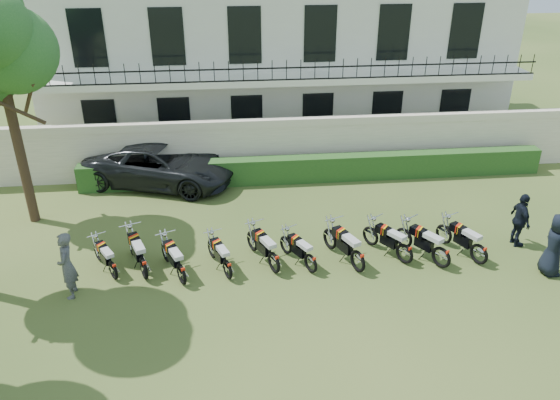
{
  "coord_description": "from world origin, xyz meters",
  "views": [
    {
      "loc": [
        -2.43,
        -12.03,
        8.94
      ],
      "look_at": [
        -0.88,
        2.68,
        1.49
      ],
      "focal_mm": 35.0,
      "sensor_mm": 36.0,
      "label": 1
    }
  ],
  "objects_px": {
    "officer_5": "(520,220)",
    "inspector": "(67,266)",
    "motorcycle_9": "(480,250)",
    "suv": "(160,165)",
    "motorcycle_6": "(358,256)",
    "motorcycle_7": "(405,249)",
    "motorcycle_4": "(274,258)",
    "motorcycle_0": "(113,266)",
    "officer_3": "(555,245)",
    "motorcycle_1": "(143,263)",
    "motorcycle_2": "(181,269)",
    "motorcycle_8": "(442,253)",
    "motorcycle_3": "(227,265)",
    "motorcycle_5": "(311,259)"
  },
  "relations": [
    {
      "from": "motorcycle_2",
      "to": "motorcycle_7",
      "type": "bearing_deg",
      "value": -20.14
    },
    {
      "from": "motorcycle_6",
      "to": "officer_3",
      "type": "bearing_deg",
      "value": -29.67
    },
    {
      "from": "motorcycle_0",
      "to": "suv",
      "type": "distance_m",
      "value": 6.41
    },
    {
      "from": "motorcycle_0",
      "to": "officer_5",
      "type": "distance_m",
      "value": 12.21
    },
    {
      "from": "motorcycle_2",
      "to": "officer_3",
      "type": "bearing_deg",
      "value": -26.37
    },
    {
      "from": "motorcycle_2",
      "to": "motorcycle_6",
      "type": "xyz_separation_m",
      "value": [
        4.99,
        0.09,
        0.04
      ]
    },
    {
      "from": "motorcycle_8",
      "to": "motorcycle_9",
      "type": "height_order",
      "value": "motorcycle_8"
    },
    {
      "from": "inspector",
      "to": "officer_5",
      "type": "bearing_deg",
      "value": 90.91
    },
    {
      "from": "motorcycle_1",
      "to": "motorcycle_9",
      "type": "xyz_separation_m",
      "value": [
        9.68,
        -0.26,
        -0.02
      ]
    },
    {
      "from": "motorcycle_7",
      "to": "suv",
      "type": "bearing_deg",
      "value": 106.38
    },
    {
      "from": "motorcycle_2",
      "to": "motorcycle_6",
      "type": "distance_m",
      "value": 4.99
    },
    {
      "from": "officer_3",
      "to": "officer_5",
      "type": "distance_m",
      "value": 1.59
    },
    {
      "from": "motorcycle_0",
      "to": "motorcycle_8",
      "type": "distance_m",
      "value": 9.37
    },
    {
      "from": "officer_5",
      "to": "inspector",
      "type": "bearing_deg",
      "value": 95.88
    },
    {
      "from": "motorcycle_1",
      "to": "motorcycle_5",
      "type": "distance_m",
      "value": 4.71
    },
    {
      "from": "inspector",
      "to": "officer_3",
      "type": "relative_size",
      "value": 1.01
    },
    {
      "from": "motorcycle_7",
      "to": "motorcycle_9",
      "type": "height_order",
      "value": "motorcycle_9"
    },
    {
      "from": "motorcycle_0",
      "to": "officer_3",
      "type": "distance_m",
      "value": 12.42
    },
    {
      "from": "motorcycle_3",
      "to": "motorcycle_0",
      "type": "bearing_deg",
      "value": 153.36
    },
    {
      "from": "motorcycle_4",
      "to": "motorcycle_5",
      "type": "relative_size",
      "value": 1.16
    },
    {
      "from": "motorcycle_6",
      "to": "inspector",
      "type": "bearing_deg",
      "value": 158.82
    },
    {
      "from": "motorcycle_4",
      "to": "motorcycle_7",
      "type": "bearing_deg",
      "value": -22.16
    },
    {
      "from": "motorcycle_7",
      "to": "motorcycle_8",
      "type": "distance_m",
      "value": 1.04
    },
    {
      "from": "motorcycle_0",
      "to": "officer_5",
      "type": "bearing_deg",
      "value": -27.77
    },
    {
      "from": "officer_3",
      "to": "officer_5",
      "type": "bearing_deg",
      "value": 11.56
    },
    {
      "from": "motorcycle_1",
      "to": "motorcycle_8",
      "type": "bearing_deg",
      "value": -23.32
    },
    {
      "from": "motorcycle_1",
      "to": "officer_5",
      "type": "distance_m",
      "value": 11.35
    },
    {
      "from": "motorcycle_3",
      "to": "motorcycle_7",
      "type": "height_order",
      "value": "motorcycle_7"
    },
    {
      "from": "motorcycle_9",
      "to": "motorcycle_2",
      "type": "bearing_deg",
      "value": 155.07
    },
    {
      "from": "motorcycle_4",
      "to": "motorcycle_8",
      "type": "relative_size",
      "value": 1.04
    },
    {
      "from": "motorcycle_1",
      "to": "motorcycle_3",
      "type": "bearing_deg",
      "value": -26.92
    },
    {
      "from": "motorcycle_5",
      "to": "inspector",
      "type": "relative_size",
      "value": 0.86
    },
    {
      "from": "motorcycle_4",
      "to": "inspector",
      "type": "height_order",
      "value": "inspector"
    },
    {
      "from": "motorcycle_0",
      "to": "motorcycle_1",
      "type": "bearing_deg",
      "value": -35.26
    },
    {
      "from": "motorcycle_6",
      "to": "inspector",
      "type": "xyz_separation_m",
      "value": [
        -7.91,
        -0.28,
        0.42
      ]
    },
    {
      "from": "motorcycle_0",
      "to": "motorcycle_4",
      "type": "relative_size",
      "value": 0.83
    },
    {
      "from": "motorcycle_7",
      "to": "motorcycle_4",
      "type": "bearing_deg",
      "value": 147.77
    },
    {
      "from": "motorcycle_2",
      "to": "motorcycle_9",
      "type": "distance_m",
      "value": 8.61
    },
    {
      "from": "motorcycle_6",
      "to": "suv",
      "type": "height_order",
      "value": "suv"
    },
    {
      "from": "suv",
      "to": "inspector",
      "type": "distance_m",
      "value": 7.21
    },
    {
      "from": "motorcycle_1",
      "to": "motorcycle_3",
      "type": "xyz_separation_m",
      "value": [
        2.34,
        -0.24,
        -0.06
      ]
    },
    {
      "from": "motorcycle_1",
      "to": "motorcycle_6",
      "type": "height_order",
      "value": "motorcycle_6"
    },
    {
      "from": "motorcycle_6",
      "to": "officer_3",
      "type": "distance_m",
      "value": 5.51
    },
    {
      "from": "motorcycle_3",
      "to": "motorcycle_5",
      "type": "height_order",
      "value": "motorcycle_3"
    },
    {
      "from": "motorcycle_5",
      "to": "suv",
      "type": "relative_size",
      "value": 0.29
    },
    {
      "from": "motorcycle_5",
      "to": "motorcycle_8",
      "type": "distance_m",
      "value": 3.8
    },
    {
      "from": "inspector",
      "to": "motorcycle_6",
      "type": "bearing_deg",
      "value": 87.56
    },
    {
      "from": "motorcycle_4",
      "to": "officer_5",
      "type": "distance_m",
      "value": 7.71
    },
    {
      "from": "motorcycle_9",
      "to": "suv",
      "type": "distance_m",
      "value": 11.84
    },
    {
      "from": "motorcycle_1",
      "to": "inspector",
      "type": "bearing_deg",
      "value": 175.74
    }
  ]
}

